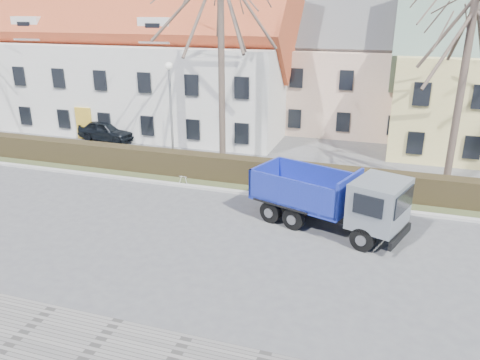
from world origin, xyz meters
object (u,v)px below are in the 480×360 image
(cart_frame, at_px, (180,180))
(streetlight, at_px, (171,117))
(dump_truck, at_px, (322,197))
(parked_car_a, at_px, (107,130))

(cart_frame, bearing_deg, streetlight, 122.52)
(dump_truck, xyz_separation_m, streetlight, (-9.03, 4.80, 1.68))
(dump_truck, xyz_separation_m, cart_frame, (-7.61, 2.56, -1.04))
(dump_truck, height_order, parked_car_a, dump_truck)
(streetlight, height_order, parked_car_a, streetlight)
(dump_truck, bearing_deg, cart_frame, -179.42)
(dump_truck, xyz_separation_m, parked_car_a, (-15.93, 8.86, -0.60))
(cart_frame, bearing_deg, parked_car_a, 142.91)
(dump_truck, relative_size, streetlight, 1.09)
(dump_truck, distance_m, parked_car_a, 18.24)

